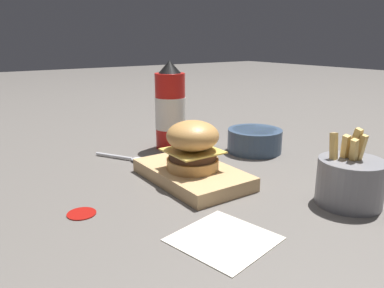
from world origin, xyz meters
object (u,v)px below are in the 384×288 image
object	(u,v)px
serving_board	(192,174)
spoon	(131,159)
ketchup_bottle	(170,109)
burger	(193,145)
side_bowl	(255,140)
fries_basket	(350,181)

from	to	relation	value
serving_board	spoon	xyz separation A→B (m)	(0.19, 0.05, -0.01)
ketchup_bottle	spoon	distance (m)	0.17
serving_board	burger	xyz separation A→B (m)	(-0.01, 0.00, 0.06)
ketchup_bottle	spoon	xyz separation A→B (m)	(-0.04, 0.14, -0.10)
serving_board	burger	bearing A→B (deg)	158.00
side_bowl	spoon	distance (m)	0.31
fries_basket	side_bowl	bearing A→B (deg)	-14.84
fries_basket	side_bowl	xyz separation A→B (m)	(0.32, -0.09, -0.01)
fries_basket	side_bowl	world-z (taller)	fries_basket
fries_basket	spoon	size ratio (longest dim) A/B	1.04
serving_board	fries_basket	xyz separation A→B (m)	(-0.25, -0.16, 0.03)
spoon	side_bowl	bearing A→B (deg)	38.79
fries_basket	ketchup_bottle	bearing A→B (deg)	8.54
serving_board	burger	size ratio (longest dim) A/B	2.32
spoon	serving_board	bearing A→B (deg)	-16.51
ketchup_bottle	burger	bearing A→B (deg)	158.40
side_bowl	fries_basket	bearing A→B (deg)	165.16
burger	serving_board	bearing A→B (deg)	-22.00
burger	ketchup_bottle	size ratio (longest dim) A/B	0.46
spoon	burger	bearing A→B (deg)	-17.58
spoon	ketchup_bottle	bearing A→B (deg)	76.00
ketchup_bottle	spoon	size ratio (longest dim) A/B	1.74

